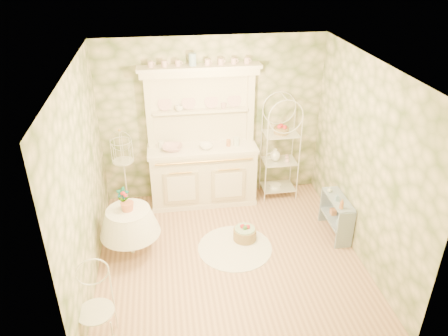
{
  "coord_description": "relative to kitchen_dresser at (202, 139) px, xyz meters",
  "views": [
    {
      "loc": [
        -0.78,
        -4.78,
        3.99
      ],
      "look_at": [
        0.0,
        0.5,
        1.15
      ],
      "focal_mm": 35.0,
      "sensor_mm": 36.0,
      "label": 1
    }
  ],
  "objects": [
    {
      "name": "floor",
      "position": [
        0.2,
        -1.52,
        -1.15
      ],
      "size": [
        3.6,
        3.6,
        0.0
      ],
      "primitive_type": "plane",
      "color": "tan",
      "rests_on": "ground"
    },
    {
      "name": "floor_basket",
      "position": [
        0.49,
        -1.17,
        -1.04
      ],
      "size": [
        0.39,
        0.39,
        0.21
      ],
      "primitive_type": "cylinder",
      "rotation": [
        0.0,
        0.0,
        -0.24
      ],
      "color": "#A58956",
      "rests_on": "floor"
    },
    {
      "name": "wall_back",
      "position": [
        0.2,
        0.28,
        0.21
      ],
      "size": [
        3.6,
        3.6,
        0.0
      ],
      "primitive_type": "plane",
      "color": "beige",
      "rests_on": "floor"
    },
    {
      "name": "wall_front",
      "position": [
        0.2,
        -3.32,
        0.21
      ],
      "size": [
        3.6,
        3.6,
        0.0
      ],
      "primitive_type": "plane",
      "color": "beige",
      "rests_on": "floor"
    },
    {
      "name": "lace_rug",
      "position": [
        0.31,
        -1.35,
        -1.14
      ],
      "size": [
        1.1,
        1.1,
        0.01
      ],
      "primitive_type": "cylinder",
      "rotation": [
        0.0,
        0.0,
        0.03
      ],
      "color": "white",
      "rests_on": "floor"
    },
    {
      "name": "bowl_white",
      "position": [
        0.06,
        -0.06,
        -0.13
      ],
      "size": [
        0.23,
        0.23,
        0.07
      ],
      "primitive_type": "imported",
      "rotation": [
        0.0,
        0.0,
        -0.03
      ],
      "color": "white",
      "rests_on": "kitchen_dresser"
    },
    {
      "name": "bowl_floral",
      "position": [
        -0.48,
        -0.04,
        -0.13
      ],
      "size": [
        0.34,
        0.34,
        0.08
      ],
      "primitive_type": "imported",
      "rotation": [
        0.0,
        0.0,
        -0.08
      ],
      "color": "white",
      "rests_on": "kitchen_dresser"
    },
    {
      "name": "kitchen_dresser",
      "position": [
        0.0,
        0.0,
        0.0
      ],
      "size": [
        1.87,
        0.61,
        2.29
      ],
      "primitive_type": "cube",
      "color": "white",
      "rests_on": "floor"
    },
    {
      "name": "wall_left",
      "position": [
        -1.6,
        -1.52,
        0.21
      ],
      "size": [
        3.6,
        3.6,
        0.0
      ],
      "primitive_type": "plane",
      "color": "beige",
      "rests_on": "floor"
    },
    {
      "name": "round_table",
      "position": [
        -1.15,
        -1.22,
        -0.79
      ],
      "size": [
        0.86,
        0.86,
        0.72
      ],
      "primitive_type": "cylinder",
      "rotation": [
        0.0,
        0.0,
        -0.4
      ],
      "color": "white",
      "rests_on": "floor"
    },
    {
      "name": "ceiling",
      "position": [
        0.2,
        -1.52,
        1.56
      ],
      "size": [
        3.6,
        3.6,
        0.0
      ],
      "primitive_type": "plane",
      "color": "white",
      "rests_on": "floor"
    },
    {
      "name": "cafe_chair",
      "position": [
        -1.44,
        -2.75,
        -0.66
      ],
      "size": [
        0.52,
        0.52,
        0.97
      ],
      "primitive_type": "cube",
      "rotation": [
        0.0,
        0.0,
        0.2
      ],
      "color": "white",
      "rests_on": "floor"
    },
    {
      "name": "birdcage_stand",
      "position": [
        -1.25,
        -0.12,
        -0.46
      ],
      "size": [
        0.34,
        0.34,
        1.38
      ],
      "primitive_type": "cube",
      "rotation": [
        0.0,
        0.0,
        -0.03
      ],
      "color": "white",
      "rests_on": "floor"
    },
    {
      "name": "side_shelf",
      "position": [
        1.86,
        -1.21,
        -0.86
      ],
      "size": [
        0.32,
        0.69,
        0.57
      ],
      "primitive_type": "cube",
      "rotation": [
        0.0,
        0.0,
        -0.11
      ],
      "color": "#899CB1",
      "rests_on": "floor"
    },
    {
      "name": "bakers_rack",
      "position": [
        1.29,
        0.02,
        -0.2
      ],
      "size": [
        0.59,
        0.42,
        1.9
      ],
      "primitive_type": "cube",
      "rotation": [
        0.0,
        0.0,
        0.0
      ],
      "color": "white",
      "rests_on": "floor"
    },
    {
      "name": "bottle_blue",
      "position": [
        1.81,
        -1.26,
        -0.49
      ],
      "size": [
        0.06,
        0.06,
        0.12
      ],
      "primitive_type": "imported",
      "rotation": [
        0.0,
        0.0,
        -0.05
      ],
      "color": "#8BB1D2",
      "rests_on": "side_shelf"
    },
    {
      "name": "wall_right",
      "position": [
        2.0,
        -1.52,
        0.21
      ],
      "size": [
        3.6,
        3.6,
        0.0
      ],
      "primitive_type": "plane",
      "color": "beige",
      "rests_on": "floor"
    },
    {
      "name": "bottle_glass",
      "position": [
        1.79,
        -1.01,
        -0.5
      ],
      "size": [
        0.07,
        0.07,
        0.09
      ],
      "primitive_type": "imported",
      "rotation": [
        0.0,
        0.0,
        0.07
      ],
      "color": "silver",
      "rests_on": "side_shelf"
    },
    {
      "name": "cup_right",
      "position": [
        0.37,
        0.16,
        0.47
      ],
      "size": [
        0.12,
        0.12,
        0.09
      ],
      "primitive_type": "imported",
      "rotation": [
        0.0,
        0.0,
        0.4
      ],
      "color": "white",
      "rests_on": "kitchen_dresser"
    },
    {
      "name": "potted_geranium",
      "position": [
        -1.19,
        -1.19,
        -0.3
      ],
      "size": [
        0.19,
        0.14,
        0.32
      ],
      "primitive_type": "imported",
      "rotation": [
        0.0,
        0.0,
        -0.15
      ],
      "color": "#3F7238",
      "rests_on": "round_table"
    },
    {
      "name": "cup_left",
      "position": [
        -0.33,
        0.16,
        0.47
      ],
      "size": [
        0.14,
        0.14,
        0.1
      ],
      "primitive_type": "imported",
      "rotation": [
        0.0,
        0.0,
        -0.18
      ],
      "color": "white",
      "rests_on": "kitchen_dresser"
    },
    {
      "name": "bottle_amber",
      "position": [
        1.8,
        -1.47,
        -0.46
      ],
      "size": [
        0.06,
        0.06,
        0.15
      ],
      "primitive_type": "imported",
      "rotation": [
        0.0,
        0.0,
        0.08
      ],
      "color": "#C27A4A",
      "rests_on": "side_shelf"
    }
  ]
}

